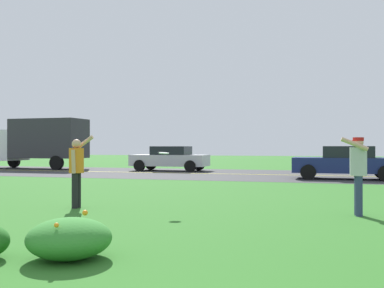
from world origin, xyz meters
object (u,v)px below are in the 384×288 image
Objects in this scene: box_truck_white at (37,141)px; car_navy_center_left at (346,162)px; person_thrower_orange_shirt at (77,167)px; person_catcher_red_cap_gray_shirt at (358,168)px; frisbee_white at (164,153)px; car_silver_center_right at (170,158)px.

car_navy_center_left is at bearing -12.94° from box_truck_white.
box_truck_white is (-18.94, 4.35, 1.06)m from car_navy_center_left.
person_thrower_orange_shirt is at bearing -118.16° from car_navy_center_left.
box_truck_white is at bearing 140.57° from person_catcher_red_cap_gray_shirt.
box_truck_white is at bearing 167.06° from car_navy_center_left.
person_catcher_red_cap_gray_shirt is at bearing -90.47° from car_navy_center_left.
frisbee_white is 0.05× the size of car_navy_center_left.
box_truck_white is at bearing 180.00° from car_silver_center_right.
person_catcher_red_cap_gray_shirt is 18.27m from car_silver_center_right.
car_silver_center_right is at bearing 121.96° from person_catcher_red_cap_gray_shirt.
car_navy_center_left is (6.30, 11.77, -0.22)m from person_thrower_orange_shirt.
person_thrower_orange_shirt is 16.49m from car_silver_center_right.
car_silver_center_right reaches higher than frisbee_white.
person_catcher_red_cap_gray_shirt is 0.24× the size of box_truck_white.
frisbee_white is 0.04× the size of box_truck_white.
car_navy_center_left is at bearing 69.99° from frisbee_white.
person_catcher_red_cap_gray_shirt is 11.15m from car_navy_center_left.
person_catcher_red_cap_gray_shirt is 24.41m from box_truck_white.
person_thrower_orange_shirt is at bearing -51.91° from box_truck_white.
person_thrower_orange_shirt is 0.38× the size of car_silver_center_right.
box_truck_white reaches higher than person_thrower_orange_shirt.
car_navy_center_left is (4.21, 11.57, -0.54)m from frisbee_white.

